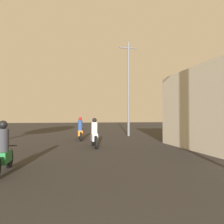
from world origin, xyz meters
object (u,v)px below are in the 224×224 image
at_px(motorcycle_green, 3,152).
at_px(utility_pole_far, 129,87).
at_px(motorcycle_orange, 80,131).
at_px(motorcycle_silver, 94,135).

relative_size(motorcycle_green, utility_pole_far, 0.25).
distance_m(motorcycle_orange, utility_pole_far, 6.01).
height_order(motorcycle_silver, utility_pole_far, utility_pole_far).
relative_size(motorcycle_green, motorcycle_silver, 1.03).
bearing_deg(motorcycle_orange, utility_pole_far, 28.28).
height_order(motorcycle_green, motorcycle_silver, motorcycle_silver).
bearing_deg(motorcycle_green, motorcycle_silver, 60.91).
height_order(motorcycle_silver, motorcycle_orange, motorcycle_orange).
distance_m(motorcycle_silver, motorcycle_orange, 3.84).
bearing_deg(motorcycle_silver, utility_pole_far, 52.46).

